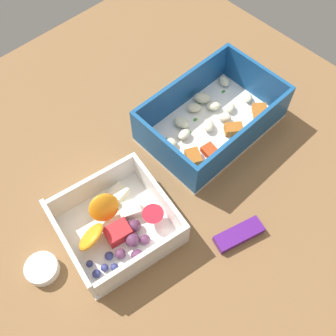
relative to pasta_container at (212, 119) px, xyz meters
The scene contains 5 objects.
table_surface 13.55cm from the pasta_container, ahead, with size 80.00×80.00×2.00cm, color brown.
pasta_container is the anchor object (origin of this frame).
fruit_bowl 22.63cm from the pasta_container, ahead, with size 16.44×15.93×5.10cm.
candy_bar 19.08cm from the pasta_container, 54.73° to the left, with size 7.00×2.40×1.20cm, color #51197A.
paper_cup_liner 33.30cm from the pasta_container, ahead, with size 4.30×4.30×1.60cm, color white.
Camera 1 is at (18.55, 21.29, 52.44)cm, focal length 41.17 mm.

